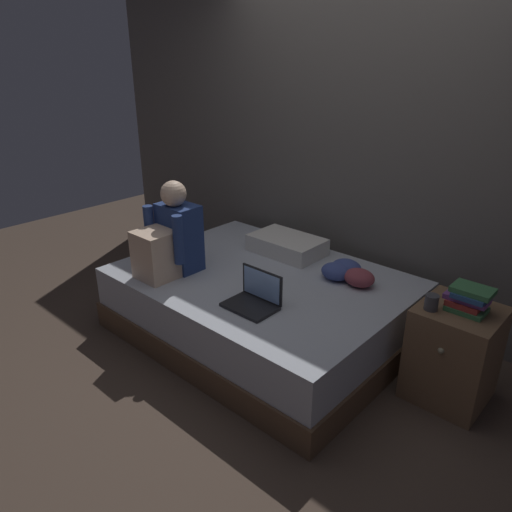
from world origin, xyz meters
The scene contains 10 objects.
ground_plane centered at (0.00, 0.00, 0.00)m, with size 8.00×8.00×0.00m, color #47382D.
wall_back centered at (0.00, 1.20, 1.35)m, with size 5.60×0.10×2.70m, color #605B56.
bed centered at (-0.20, 0.30, 0.23)m, with size 2.00×1.50×0.47m.
nightstand centered at (1.10, 0.54, 0.30)m, with size 0.44×0.46×0.59m.
person_sitting centered at (-0.72, -0.08, 0.72)m, with size 0.39×0.44×0.66m.
laptop centered at (0.06, -0.05, 0.53)m, with size 0.32×0.23×0.22m.
pillow centered at (-0.33, 0.75, 0.54)m, with size 0.56×0.36×0.13m, color silver.
book_stack centered at (1.13, 0.53, 0.67)m, with size 0.24×0.16×0.15m.
mug centered at (0.97, 0.42, 0.64)m, with size 0.08×0.08×0.09m, color #3D3D42.
clothes_pile centered at (0.29, 0.64, 0.53)m, with size 0.38×0.28×0.12m.
Camera 1 is at (1.83, -1.99, 1.93)m, focal length 33.61 mm.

